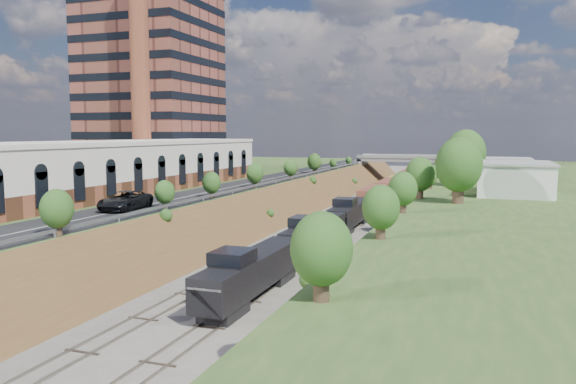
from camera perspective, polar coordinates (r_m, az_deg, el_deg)
name	(u,v)px	position (r m, az deg, el deg)	size (l,w,h in m)	color
ground	(124,355)	(35.86, -16.32, -15.59)	(400.00, 400.00, 0.00)	#6B665B
platform_left	(171,193)	(102.24, -11.85, -0.05)	(44.00, 180.00, 5.00)	#325021
embankment_left	(287,212)	(93.14, -0.14, -2.05)	(7.07, 180.00, 7.07)	brown
embankment_right	(422,219)	(88.36, 13.45, -2.66)	(7.07, 180.00, 7.07)	brown
rail_left_track	(336,214)	(90.70, 4.87, -2.24)	(1.58, 180.00, 0.18)	gray
rail_right_track	(368,216)	(89.56, 8.10, -2.38)	(1.58, 180.00, 0.18)	gray
road	(261,181)	(94.16, -2.73, 1.12)	(8.00, 180.00, 0.10)	black
guardrail	(284,179)	(92.47, -0.42, 1.35)	(0.10, 171.00, 0.70)	#99999E
commercial_building	(117,166)	(80.73, -16.98, 2.51)	(14.30, 62.30, 7.00)	brown
highrise_tower	(151,33)	(119.36, -13.77, 15.39)	(22.00, 22.00, 53.90)	brown
smokestack	(140,62)	(100.65, -14.83, 12.62)	(3.20, 3.20, 40.00)	brown
overpass	(405,164)	(150.47, 11.78, 2.78)	(24.50, 8.30, 7.40)	gray
white_building_near	(514,179)	(79.27, 21.99, 1.19)	(9.00, 12.00, 4.00)	silver
white_building_far	(505,170)	(101.19, 21.15, 2.06)	(8.00, 10.00, 3.60)	silver
tree_right_large	(459,165)	(67.10, 16.98, 2.61)	(5.25, 5.25, 7.61)	#473323
tree_left_crest	(143,195)	(56.88, -14.48, -0.26)	(2.45, 2.45, 3.55)	#473323
freight_train	(380,194)	(99.80, 9.33, -0.20)	(2.75, 126.05, 4.55)	black
suv	(125,200)	(60.77, -16.23, -0.83)	(3.23, 7.00, 1.95)	black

